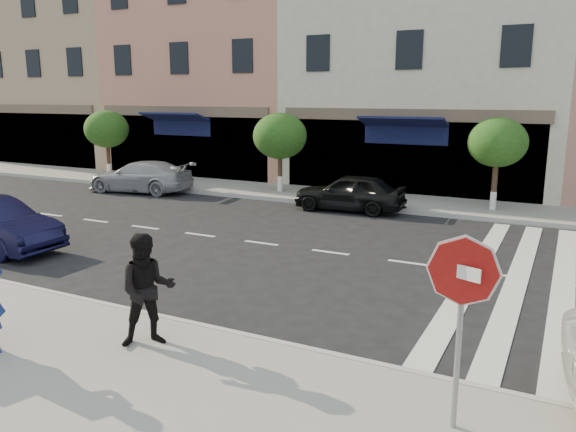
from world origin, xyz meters
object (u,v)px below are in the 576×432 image
Objects in this scene: walker at (147,290)px; car_far_mid at (350,192)px; car_far_left at (140,177)px; stop_sign at (462,289)px.

car_far_mid is at bearing 52.87° from walker.
car_far_left is (-10.10, 11.29, -0.39)m from walker.
stop_sign is 13.09m from car_far_mid.
walker is at bearing 2.36° from car_far_mid.
walker is 0.40× the size of car_far_left.
stop_sign is at bearing 44.57° from car_far_left.
stop_sign is 0.61× the size of car_far_mid.
stop_sign is at bearing -44.77° from walker.
stop_sign is at bearing 22.69° from car_far_mid.
stop_sign reaches higher than car_far_left.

